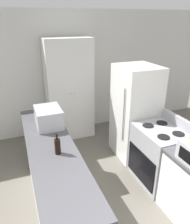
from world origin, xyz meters
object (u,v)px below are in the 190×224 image
at_px(microwave, 49,117).
at_px(wine_bottle, 58,146).
at_px(pantry_cabinet, 69,90).
at_px(refrigerator, 135,113).
at_px(stove, 159,155).

relative_size(microwave, wine_bottle, 1.84).
distance_m(pantry_cabinet, wine_bottle, 2.12).
distance_m(refrigerator, microwave, 1.56).
height_order(refrigerator, wine_bottle, refrigerator).
distance_m(refrigerator, wine_bottle, 1.81).
xyz_separation_m(refrigerator, microwave, (-1.55, -0.06, 0.19)).
bearing_deg(stove, microwave, 154.15).
relative_size(pantry_cabinet, stove, 1.97).
bearing_deg(refrigerator, stove, -90.68).
bearing_deg(microwave, pantry_cabinet, 62.20).
bearing_deg(wine_bottle, refrigerator, 28.32).
bearing_deg(pantry_cabinet, stove, -65.25).
bearing_deg(microwave, wine_bottle, -92.56).
height_order(stove, wine_bottle, wine_bottle).
bearing_deg(stove, refrigerator, 89.32).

